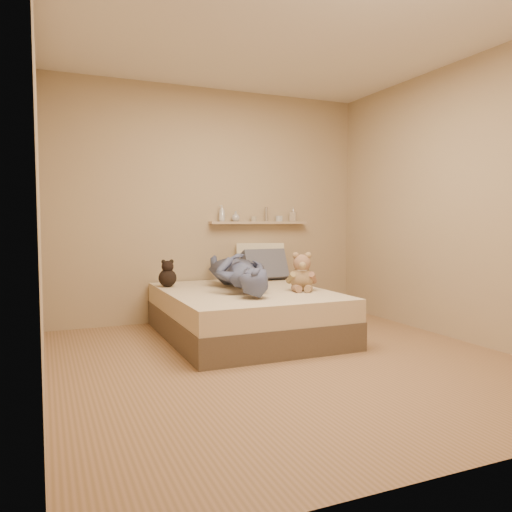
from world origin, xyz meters
name	(u,v)px	position (x,y,z in m)	size (l,w,h in m)	color
room	(289,198)	(0.00, 0.00, 1.30)	(3.80, 3.80, 3.80)	#9B7250
bed	(245,313)	(0.00, 0.93, 0.22)	(1.50, 1.90, 0.45)	brown
game_console	(258,280)	(-0.09, 0.40, 0.61)	(0.20, 0.14, 0.06)	silver
teddy_bear	(302,275)	(0.49, 0.67, 0.60)	(0.30, 0.31, 0.37)	tan
dark_plush	(168,275)	(-0.63, 1.46, 0.57)	(0.18, 0.18, 0.28)	black
pillow_cream	(260,262)	(0.53, 1.76, 0.65)	(0.55, 0.16, 0.40)	beige
pillow_grey	(265,265)	(0.52, 1.62, 0.62)	(0.50, 0.14, 0.34)	slate
person	(238,271)	(-0.03, 1.03, 0.63)	(0.54, 1.49, 0.36)	#46506E
wall_shelf	(259,223)	(0.55, 1.84, 1.10)	(1.20, 0.12, 0.03)	tan
shelf_bottles	(256,215)	(0.50, 1.84, 1.18)	(1.01, 0.12, 0.18)	silver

